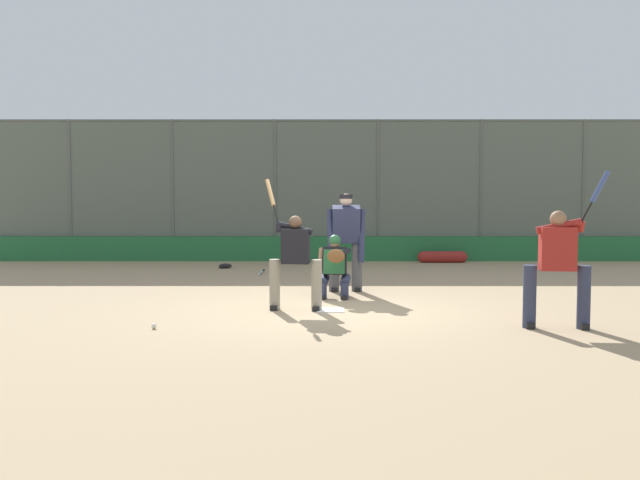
{
  "coord_description": "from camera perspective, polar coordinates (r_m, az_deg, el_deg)",
  "views": [
    {
      "loc": [
        0.15,
        11.72,
        1.93
      ],
      "look_at": [
        0.17,
        -1.0,
        1.05
      ],
      "focal_mm": 42.0,
      "sensor_mm": 36.0,
      "label": 1
    }
  ],
  "objects": [
    {
      "name": "backstop_fence",
      "position": [
        19.92,
        0.5,
        4.05
      ],
      "size": [
        19.19,
        0.08,
        3.75
      ],
      "color": "#515651",
      "rests_on": "ground_plane"
    },
    {
      "name": "umpire_home",
      "position": [
        13.93,
        1.98,
        0.09
      ],
      "size": [
        0.75,
        0.46,
        1.83
      ],
      "rotation": [
        0.0,
        0.0,
        0.03
      ],
      "color": "#4C4C51",
      "rests_on": "ground_plane"
    },
    {
      "name": "batter_on_deck",
      "position": [
        10.77,
        17.68,
        -1.79
      ],
      "size": [
        0.98,
        0.67,
        2.16
      ],
      "rotation": [
        0.0,
        0.0,
        3.04
      ],
      "color": "#2D334C",
      "rests_on": "ground_plane"
    },
    {
      "name": "home_plate_marker",
      "position": [
        11.88,
        0.8,
        -5.37
      ],
      "size": [
        0.43,
        0.43,
        0.01
      ],
      "primitive_type": "cube",
      "color": "white",
      "rests_on": "ground_plane"
    },
    {
      "name": "padding_wall",
      "position": [
        19.89,
        0.5,
        -0.67
      ],
      "size": [
        18.73,
        0.18,
        0.65
      ],
      "primitive_type": "cube",
      "color": "#236638",
      "rests_on": "ground_plane"
    },
    {
      "name": "equipment_bag_dugout_side",
      "position": [
        19.73,
        9.31,
        -1.28
      ],
      "size": [
        1.3,
        0.3,
        0.3
      ],
      "color": "maroon",
      "rests_on": "ground_plane"
    },
    {
      "name": "bleachers_beyond",
      "position": [
        22.23,
        5.47,
        -0.05
      ],
      "size": [
        13.38,
        1.95,
        1.16
      ],
      "color": "slate",
      "rests_on": "ground_plane"
    },
    {
      "name": "fielding_glove_on_dirt",
      "position": [
        18.25,
        -7.27,
        -1.97
      ],
      "size": [
        0.32,
        0.24,
        0.11
      ],
      "color": "black",
      "rests_on": "ground_plane"
    },
    {
      "name": "ground_plane",
      "position": [
        11.88,
        0.8,
        -5.39
      ],
      "size": [
        160.0,
        160.0,
        0.0
      ],
      "primitive_type": "plane",
      "color": "tan"
    },
    {
      "name": "catcher_behind_plate",
      "position": [
        13.15,
        1.12,
        -1.95
      ],
      "size": [
        0.6,
        0.73,
        1.11
      ],
      "rotation": [
        0.0,
        0.0,
        -0.11
      ],
      "color": "#2D334C",
      "rests_on": "ground_plane"
    },
    {
      "name": "baseball_loose",
      "position": [
        10.59,
        -12.54,
        -6.43
      ],
      "size": [
        0.07,
        0.07,
        0.07
      ],
      "primitive_type": "sphere",
      "color": "white",
      "rests_on": "ground_plane"
    },
    {
      "name": "batter_at_plate",
      "position": [
        11.84,
        -1.93,
        -1.44
      ],
      "size": [
        0.94,
        0.7,
        2.08
      ],
      "rotation": [
        0.0,
        0.0,
        -0.11
      ],
      "color": "gray",
      "rests_on": "ground_plane"
    },
    {
      "name": "spare_bat_near_backstop",
      "position": [
        16.95,
        -4.53,
        -2.48
      ],
      "size": [
        0.1,
        0.86,
        0.07
      ],
      "rotation": [
        0.0,
        0.0,
        1.51
      ],
      "color": "black",
      "rests_on": "ground_plane"
    }
  ]
}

